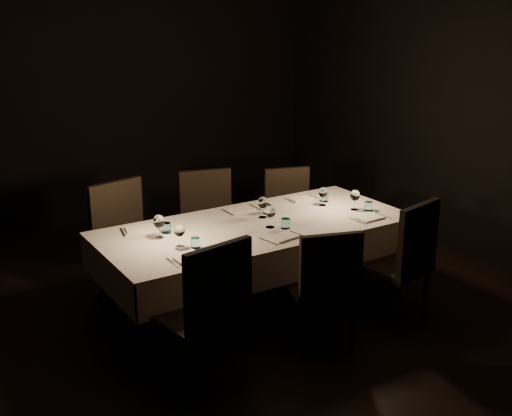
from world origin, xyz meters
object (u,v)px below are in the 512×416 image
chair_far_right (290,212)px  chair_near_left (206,310)px  chair_far_center (209,221)px  chair_far_left (126,239)px  dining_table (256,233)px  chair_near_right (402,257)px  chair_near_center (324,285)px

chair_far_right → chair_near_left: bearing=-121.9°
chair_far_center → chair_far_left: bearing=-158.8°
dining_table → chair_near_left: (-0.87, -0.79, -0.11)m
chair_far_left → dining_table: bearing=-54.3°
chair_near_left → chair_far_right: bearing=-148.2°
chair_near_right → chair_far_right: chair_near_right is taller
chair_near_center → chair_far_center: (-0.07, 1.63, 0.03)m
chair_far_right → dining_table: bearing=-122.6°
dining_table → chair_near_left: bearing=-137.9°
dining_table → chair_far_left: bearing=138.0°
chair_near_left → chair_far_center: chair_near_left is taller
chair_near_left → chair_far_left: (0.05, 1.52, -0.01)m
chair_near_left → chair_far_center: bearing=-128.2°
chair_far_center → chair_near_center: bearing=-73.0°
chair_near_center → chair_near_right: bearing=-160.7°
chair_far_left → chair_far_center: chair_far_left is taller
chair_near_right → dining_table: bearing=-54.0°
chair_near_center → chair_near_right: 0.79m
chair_far_right → chair_far_center: bearing=-170.2°
chair_near_left → chair_near_right: 1.74m
chair_far_left → chair_far_right: bearing=-12.5°
chair_near_left → chair_near_right: chair_near_left is taller
dining_table → chair_far_left: 1.11m
chair_near_center → chair_far_left: 1.78m
chair_near_center → chair_far_center: 1.63m
dining_table → chair_far_left: chair_far_left is taller
chair_near_right → chair_far_left: bearing=-54.2°
chair_near_center → dining_table: bearing=-66.9°
chair_far_center → chair_far_right: 0.84m
chair_near_left → dining_table: bearing=-147.5°
chair_near_left → chair_far_center: 1.84m
chair_near_left → chair_far_right: 2.30m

